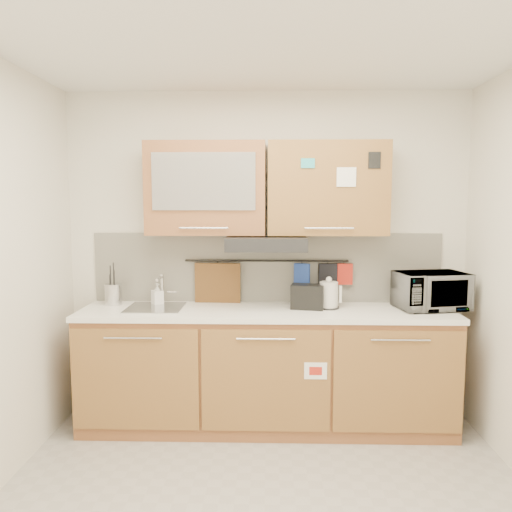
{
  "coord_description": "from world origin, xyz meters",
  "views": [
    {
      "loc": [
        0.02,
        -2.53,
        1.74
      ],
      "look_at": [
        -0.07,
        1.05,
        1.34
      ],
      "focal_mm": 35.0,
      "sensor_mm": 36.0,
      "label": 1
    }
  ],
  "objects": [
    {
      "name": "ceiling",
      "position": [
        0.0,
        0.0,
        2.6
      ],
      "size": [
        3.2,
        3.2,
        0.0
      ],
      "primitive_type": "plane",
      "rotation": [
        3.14,
        0.0,
        0.0
      ],
      "color": "white",
      "rests_on": "wall_back"
    },
    {
      "name": "wall_back",
      "position": [
        0.0,
        1.5,
        1.3
      ],
      "size": [
        3.2,
        0.0,
        3.2
      ],
      "primitive_type": "plane",
      "rotation": [
        1.57,
        0.0,
        0.0
      ],
      "color": "silver",
      "rests_on": "ground"
    },
    {
      "name": "base_cabinet",
      "position": [
        0.0,
        1.19,
        0.41
      ],
      "size": [
        2.8,
        0.64,
        0.88
      ],
      "color": "#9C5E37",
      "rests_on": "floor"
    },
    {
      "name": "countertop",
      "position": [
        0.0,
        1.19,
        0.9
      ],
      "size": [
        2.82,
        0.62,
        0.04
      ],
      "primitive_type": "cube",
      "color": "white",
      "rests_on": "base_cabinet"
    },
    {
      "name": "backsplash",
      "position": [
        0.0,
        1.49,
        1.2
      ],
      "size": [
        2.8,
        0.02,
        0.56
      ],
      "primitive_type": "cube",
      "color": "silver",
      "rests_on": "countertop"
    },
    {
      "name": "upper_cabinets",
      "position": [
        -0.0,
        1.32,
        1.83
      ],
      "size": [
        1.82,
        0.37,
        0.7
      ],
      "color": "#9C5E37",
      "rests_on": "wall_back"
    },
    {
      "name": "range_hood",
      "position": [
        0.0,
        1.25,
        1.42
      ],
      "size": [
        0.6,
        0.46,
        0.1
      ],
      "primitive_type": "cube",
      "color": "black",
      "rests_on": "upper_cabinets"
    },
    {
      "name": "sink",
      "position": [
        -0.85,
        1.21,
        0.92
      ],
      "size": [
        0.42,
        0.4,
        0.26
      ],
      "color": "silver",
      "rests_on": "countertop"
    },
    {
      "name": "utensil_rail",
      "position": [
        0.0,
        1.45,
        1.26
      ],
      "size": [
        1.3,
        0.02,
        0.02
      ],
      "primitive_type": "cylinder",
      "rotation": [
        0.0,
        1.57,
        0.0
      ],
      "color": "black",
      "rests_on": "backsplash"
    },
    {
      "name": "utensil_crock",
      "position": [
        -1.21,
        1.33,
        1.01
      ],
      "size": [
        0.15,
        0.15,
        0.33
      ],
      "rotation": [
        0.0,
        0.0,
        0.17
      ],
      "color": "silver",
      "rests_on": "countertop"
    },
    {
      "name": "kettle",
      "position": [
        0.48,
        1.24,
        1.02
      ],
      "size": [
        0.18,
        0.16,
        0.25
      ],
      "rotation": [
        0.0,
        0.0,
        -0.01
      ],
      "color": "silver",
      "rests_on": "countertop"
    },
    {
      "name": "toaster",
      "position": [
        0.32,
        1.22,
        1.02
      ],
      "size": [
        0.27,
        0.19,
        0.19
      ],
      "rotation": [
        0.0,
        0.0,
        -0.19
      ],
      "color": "black",
      "rests_on": "countertop"
    },
    {
      "name": "microwave",
      "position": [
        1.25,
        1.24,
        1.06
      ],
      "size": [
        0.56,
        0.44,
        0.28
      ],
      "primitive_type": "imported",
      "rotation": [
        0.0,
        0.0,
        0.2
      ],
      "color": "#999999",
      "rests_on": "countertop"
    },
    {
      "name": "soap_bottle",
      "position": [
        -0.86,
        1.33,
        1.01
      ],
      "size": [
        0.11,
        0.11,
        0.17
      ],
      "primitive_type": "imported",
      "rotation": [
        0.0,
        0.0,
        0.63
      ],
      "color": "#999999",
      "rests_on": "countertop"
    },
    {
      "name": "cutting_board",
      "position": [
        -0.39,
        1.44,
        1.01
      ],
      "size": [
        0.37,
        0.05,
        0.46
      ],
      "primitive_type": "cube",
      "rotation": [
        0.0,
        0.0,
        -0.06
      ],
      "color": "brown",
      "rests_on": "utensil_rail"
    },
    {
      "name": "oven_mitt",
      "position": [
        0.28,
        1.44,
        1.14
      ],
      "size": [
        0.13,
        0.07,
        0.21
      ],
      "primitive_type": "cube",
      "rotation": [
        0.0,
        0.0,
        -0.32
      ],
      "color": "#223E9C",
      "rests_on": "utensil_rail"
    },
    {
      "name": "dark_pouch",
      "position": [
        0.49,
        1.44,
        1.12
      ],
      "size": [
        0.15,
        0.05,
        0.23
      ],
      "primitive_type": "cube",
      "rotation": [
        0.0,
        0.0,
        0.03
      ],
      "color": "black",
      "rests_on": "utensil_rail"
    },
    {
      "name": "pot_holder",
      "position": [
        0.62,
        1.44,
        1.16
      ],
      "size": [
        0.14,
        0.02,
        0.17
      ],
      "primitive_type": "cube",
      "rotation": [
        0.0,
        0.0,
        -0.03
      ],
      "color": "#B02317",
      "rests_on": "utensil_rail"
    }
  ]
}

